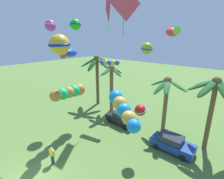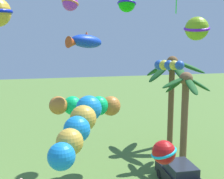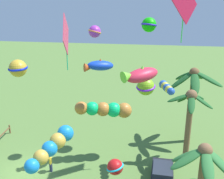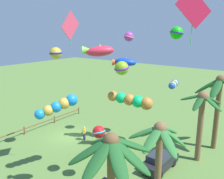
{
  "view_description": "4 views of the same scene",
  "coord_description": "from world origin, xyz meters",
  "px_view_note": "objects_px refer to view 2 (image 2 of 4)",
  "views": [
    {
      "loc": [
        10.84,
        -3.4,
        10.18
      ],
      "look_at": [
        1.33,
        7.62,
        5.61
      ],
      "focal_mm": 26.82,
      "sensor_mm": 36.0,
      "label": 1
    },
    {
      "loc": [
        14.18,
        3.3,
        8.58
      ],
      "look_at": [
        0.68,
        6.8,
        6.35
      ],
      "focal_mm": 44.91,
      "sensor_mm": 36.0,
      "label": 2
    },
    {
      "loc": [
        18.38,
        9.93,
        14.36
      ],
      "look_at": [
        -0.79,
        7.24,
        7.46
      ],
      "focal_mm": 44.64,
      "sensor_mm": 36.0,
      "label": 3
    },
    {
      "loc": [
        17.03,
        19.14,
        11.8
      ],
      "look_at": [
        0.51,
        6.7,
        6.67
      ],
      "focal_mm": 38.05,
      "sensor_mm": 36.0,
      "label": 4
    }
  ],
  "objects_px": {
    "kite_tube_2": "(79,126)",
    "kite_ball_7": "(70,3)",
    "palm_tree_0": "(172,77)",
    "kite_ball_5": "(197,29)",
    "kite_tube_0": "(168,65)",
    "kite_ball_8": "(164,152)",
    "kite_tube_6": "(89,106)",
    "kite_ball_11": "(127,4)",
    "palm_tree_2": "(185,97)",
    "kite_fish_1": "(85,41)",
    "parked_car_0": "(179,175)"
  },
  "relations": [
    {
      "from": "kite_ball_7",
      "to": "kite_ball_8",
      "type": "xyz_separation_m",
      "value": [
        8.31,
        2.78,
        -6.99
      ]
    },
    {
      "from": "palm_tree_0",
      "to": "kite_ball_7",
      "type": "height_order",
      "value": "kite_ball_7"
    },
    {
      "from": "kite_ball_5",
      "to": "kite_ball_7",
      "type": "xyz_separation_m",
      "value": [
        -7.66,
        -4.43,
        1.95
      ]
    },
    {
      "from": "kite_ball_5",
      "to": "kite_tube_6",
      "type": "height_order",
      "value": "kite_ball_5"
    },
    {
      "from": "kite_tube_2",
      "to": "kite_tube_6",
      "type": "distance_m",
      "value": 8.6
    },
    {
      "from": "kite_tube_2",
      "to": "kite_ball_5",
      "type": "relative_size",
      "value": 2.2
    },
    {
      "from": "palm_tree_0",
      "to": "kite_tube_2",
      "type": "xyz_separation_m",
      "value": [
        12.13,
        -9.51,
        -0.07
      ]
    },
    {
      "from": "kite_tube_0",
      "to": "palm_tree_2",
      "type": "bearing_deg",
      "value": 124.19
    },
    {
      "from": "parked_car_0",
      "to": "kite_ball_11",
      "type": "bearing_deg",
      "value": -164.84
    },
    {
      "from": "palm_tree_0",
      "to": "parked_car_0",
      "type": "relative_size",
      "value": 1.92
    },
    {
      "from": "palm_tree_0",
      "to": "kite_ball_5",
      "type": "xyz_separation_m",
      "value": [
        10.65,
        -4.26,
        3.37
      ]
    },
    {
      "from": "palm_tree_0",
      "to": "kite_ball_5",
      "type": "relative_size",
      "value": 5.18
    },
    {
      "from": "kite_fish_1",
      "to": "kite_ball_5",
      "type": "xyz_separation_m",
      "value": [
        5.94,
        3.81,
        0.46
      ]
    },
    {
      "from": "kite_ball_5",
      "to": "kite_ball_11",
      "type": "relative_size",
      "value": 0.78
    },
    {
      "from": "kite_tube_6",
      "to": "palm_tree_0",
      "type": "bearing_deg",
      "value": 116.32
    },
    {
      "from": "kite_tube_6",
      "to": "kite_ball_5",
      "type": "bearing_deg",
      "value": 26.64
    },
    {
      "from": "palm_tree_0",
      "to": "kite_ball_7",
      "type": "distance_m",
      "value": 10.62
    },
    {
      "from": "palm_tree_2",
      "to": "kite_ball_8",
      "type": "distance_m",
      "value": 9.57
    },
    {
      "from": "kite_tube_2",
      "to": "kite_ball_7",
      "type": "bearing_deg",
      "value": 174.86
    },
    {
      "from": "kite_fish_1",
      "to": "kite_ball_8",
      "type": "bearing_deg",
      "value": 18.17
    },
    {
      "from": "parked_car_0",
      "to": "palm_tree_2",
      "type": "bearing_deg",
      "value": 148.53
    },
    {
      "from": "palm_tree_2",
      "to": "kite_ball_8",
      "type": "xyz_separation_m",
      "value": [
        7.92,
        -5.34,
        -0.6
      ]
    },
    {
      "from": "palm_tree_2",
      "to": "kite_tube_6",
      "type": "relative_size",
      "value": 1.39
    },
    {
      "from": "kite_tube_0",
      "to": "kite_ball_7",
      "type": "xyz_separation_m",
      "value": [
        -1.86,
        -5.95,
        3.91
      ]
    },
    {
      "from": "kite_ball_7",
      "to": "kite_tube_0",
      "type": "bearing_deg",
      "value": 72.64
    },
    {
      "from": "palm_tree_2",
      "to": "kite_ball_7",
      "type": "height_order",
      "value": "kite_ball_7"
    },
    {
      "from": "palm_tree_0",
      "to": "kite_tube_6",
      "type": "bearing_deg",
      "value": -63.68
    },
    {
      "from": "palm_tree_2",
      "to": "palm_tree_0",
      "type": "bearing_deg",
      "value": 170.49
    },
    {
      "from": "kite_tube_0",
      "to": "kite_fish_1",
      "type": "relative_size",
      "value": 0.97
    },
    {
      "from": "kite_tube_0",
      "to": "kite_ball_8",
      "type": "distance_m",
      "value": 7.82
    },
    {
      "from": "kite_tube_2",
      "to": "kite_ball_11",
      "type": "height_order",
      "value": "kite_ball_11"
    },
    {
      "from": "palm_tree_2",
      "to": "kite_fish_1",
      "type": "bearing_deg",
      "value": -79.95
    },
    {
      "from": "kite_ball_5",
      "to": "kite_ball_8",
      "type": "distance_m",
      "value": 5.35
    },
    {
      "from": "palm_tree_2",
      "to": "kite_ball_8",
      "type": "bearing_deg",
      "value": -33.99
    },
    {
      "from": "kite_tube_2",
      "to": "kite_ball_8",
      "type": "bearing_deg",
      "value": 102.95
    },
    {
      "from": "palm_tree_2",
      "to": "kite_tube_2",
      "type": "relative_size",
      "value": 2.05
    },
    {
      "from": "palm_tree_2",
      "to": "kite_tube_0",
      "type": "height_order",
      "value": "kite_tube_0"
    },
    {
      "from": "kite_tube_2",
      "to": "kite_ball_7",
      "type": "xyz_separation_m",
      "value": [
        -9.14,
        0.82,
        5.38
      ]
    },
    {
      "from": "parked_car_0",
      "to": "kite_ball_5",
      "type": "bearing_deg",
      "value": -22.32
    },
    {
      "from": "kite_tube_2",
      "to": "palm_tree_2",
      "type": "bearing_deg",
      "value": 134.36
    },
    {
      "from": "parked_car_0",
      "to": "kite_tube_0",
      "type": "relative_size",
      "value": 1.6
    },
    {
      "from": "kite_ball_5",
      "to": "parked_car_0",
      "type": "bearing_deg",
      "value": 157.68
    },
    {
      "from": "kite_tube_2",
      "to": "kite_ball_11",
      "type": "bearing_deg",
      "value": 154.98
    },
    {
      "from": "parked_car_0",
      "to": "kite_tube_2",
      "type": "height_order",
      "value": "kite_tube_2"
    },
    {
      "from": "kite_tube_0",
      "to": "kite_ball_5",
      "type": "relative_size",
      "value": 1.68
    },
    {
      "from": "kite_tube_6",
      "to": "kite_ball_11",
      "type": "xyz_separation_m",
      "value": [
        -2.79,
        3.37,
        6.91
      ]
    },
    {
      "from": "palm_tree_2",
      "to": "kite_tube_6",
      "type": "distance_m",
      "value": 7.15
    },
    {
      "from": "palm_tree_0",
      "to": "kite_tube_2",
      "type": "bearing_deg",
      "value": -38.11
    },
    {
      "from": "kite_tube_6",
      "to": "kite_ball_11",
      "type": "bearing_deg",
      "value": 129.61
    },
    {
      "from": "palm_tree_0",
      "to": "kite_tube_0",
      "type": "xyz_separation_m",
      "value": [
        4.86,
        -2.74,
        1.41
      ]
    }
  ]
}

